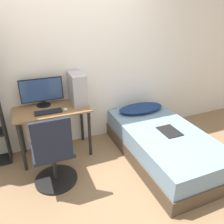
% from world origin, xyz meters
% --- Properties ---
extents(ground_plane, '(14.00, 14.00, 0.00)m').
position_xyz_m(ground_plane, '(0.00, 0.00, 0.00)').
color(ground_plane, '#846647').
extents(wall_back, '(8.00, 0.05, 2.50)m').
position_xyz_m(wall_back, '(0.00, 1.34, 1.25)').
color(wall_back, silver).
rests_on(wall_back, ground_plane).
extents(desk, '(1.00, 0.53, 0.73)m').
position_xyz_m(desk, '(-0.36, 1.05, 0.61)').
color(desk, brown).
rests_on(desk, ground_plane).
extents(office_chair, '(0.53, 0.53, 0.95)m').
position_xyz_m(office_chair, '(-0.47, 0.43, 0.37)').
color(office_chair, black).
rests_on(office_chair, ground_plane).
extents(bed, '(1.00, 1.85, 0.44)m').
position_xyz_m(bed, '(1.03, 0.39, 0.22)').
color(bed, '#4C3D2D').
rests_on(bed, ground_plane).
extents(pillow, '(0.76, 0.36, 0.11)m').
position_xyz_m(pillow, '(1.03, 1.06, 0.50)').
color(pillow, navy).
rests_on(pillow, bed).
extents(magazine, '(0.24, 0.32, 0.01)m').
position_xyz_m(magazine, '(1.08, 0.34, 0.45)').
color(magazine, black).
rests_on(magazine, bed).
extents(monitor, '(0.57, 0.19, 0.39)m').
position_xyz_m(monitor, '(-0.45, 1.21, 0.94)').
color(monitor, black).
rests_on(monitor, desk).
extents(keyboard, '(0.35, 0.13, 0.02)m').
position_xyz_m(keyboard, '(-0.42, 0.94, 0.74)').
color(keyboard, black).
rests_on(keyboard, desk).
extents(pc_tower, '(0.19, 0.36, 0.44)m').
position_xyz_m(pc_tower, '(0.03, 1.12, 0.95)').
color(pc_tower, '#99999E').
rests_on(pc_tower, desk).
extents(mouse, '(0.06, 0.09, 0.02)m').
position_xyz_m(mouse, '(-0.19, 0.94, 0.74)').
color(mouse, silver).
rests_on(mouse, desk).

